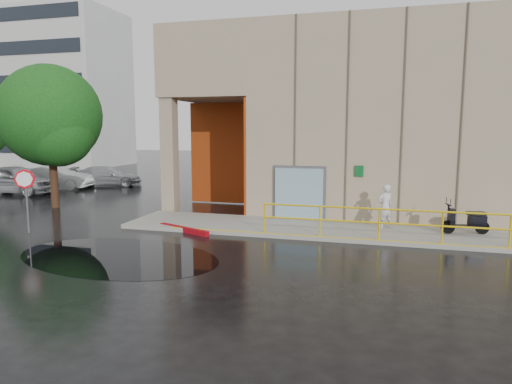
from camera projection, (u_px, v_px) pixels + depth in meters
ground at (254, 264)px, 12.59m from camera, size 120.00×120.00×0.00m
sidewalk at (399, 234)px, 15.83m from camera, size 20.00×3.00×0.15m
building at (423, 118)px, 21.16m from camera, size 20.00×10.17×8.00m
guardrail at (410, 225)px, 14.39m from camera, size 9.56×0.06×1.03m
distant_building at (60, 90)px, 45.62m from camera, size 12.00×8.08×15.00m
person at (385, 206)px, 16.33m from camera, size 0.69×0.63×1.58m
scooter at (467, 213)px, 15.41m from camera, size 1.62×0.82×1.23m
stop_sign at (25, 186)px, 16.08m from camera, size 0.55×0.48×2.28m
red_curb at (184, 229)px, 16.46m from camera, size 2.27×1.12×0.18m
puddle at (118, 256)px, 13.32m from camera, size 6.87×4.78×0.01m
car_a at (15, 180)px, 25.91m from camera, size 4.89×2.05×1.65m
car_b at (56, 178)px, 28.08m from camera, size 4.48×2.27×1.41m
car_c at (107, 176)px, 29.47m from camera, size 4.75×3.21×1.28m
tree_near at (52, 120)px, 20.90m from camera, size 4.65×4.65×6.62m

